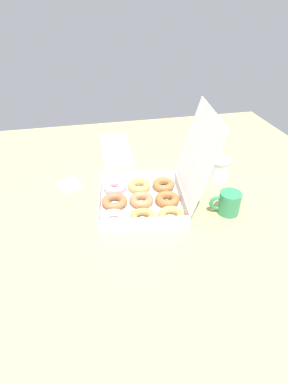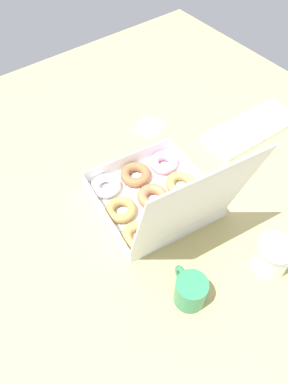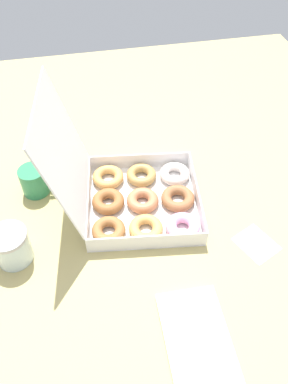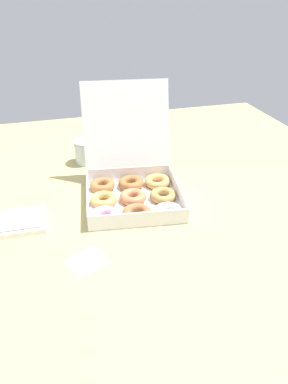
{
  "view_description": "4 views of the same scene",
  "coord_description": "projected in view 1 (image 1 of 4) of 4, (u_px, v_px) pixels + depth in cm",
  "views": [
    {
      "loc": [
        85.36,
        -20.86,
        67.54
      ],
      "look_at": [
        -3.56,
        -1.74,
        5.75
      ],
      "focal_mm": 28.0,
      "sensor_mm": 36.0,
      "label": 1
    },
    {
      "loc": [
        38.94,
        50.24,
        88.57
      ],
      "look_at": [
        -2.16,
        -3.93,
        4.24
      ],
      "focal_mm": 35.0,
      "sensor_mm": 36.0,
      "label": 2
    },
    {
      "loc": [
        -73.21,
        11.16,
        81.66
      ],
      "look_at": [
        -3.82,
        -3.07,
        4.79
      ],
      "focal_mm": 35.0,
      "sensor_mm": 36.0,
      "label": 3
    },
    {
      "loc": [
        -30.1,
        -108.41,
        66.95
      ],
      "look_at": [
        -1.2,
        -5.48,
        4.89
      ],
      "focal_mm": 35.0,
      "sensor_mm": 36.0,
      "label": 4
    }
  ],
  "objects": [
    {
      "name": "paper_napkin",
      "position": [
        69.0,
        185.0,
        1.25
      ],
      "size": [
        12.74,
        11.97,
        0.15
      ],
      "primitive_type": "cube",
      "rotation": [
        0.0,
        0.0,
        0.42
      ],
      "color": "white",
      "rests_on": "ground_plane"
    },
    {
      "name": "keyboard",
      "position": [
        116.0,
        149.0,
        1.5
      ],
      "size": [
        35.33,
        14.89,
        2.2
      ],
      "color": "white",
      "rests_on": "ground_plane"
    },
    {
      "name": "glass_jar",
      "position": [
        218.0,
        169.0,
        1.26
      ],
      "size": [
        9.55,
        9.55,
        9.47
      ],
      "color": "silver",
      "rests_on": "ground_plane"
    },
    {
      "name": "ground_plane",
      "position": [
        151.0,
        212.0,
        1.11
      ],
      "size": [
        180.0,
        180.0,
        2.0
      ],
      "primitive_type": "cube",
      "color": "tan"
    },
    {
      "name": "coffee_mug",
      "position": [
        228.0,
        203.0,
        1.07
      ],
      "size": [
        7.8,
        11.13,
        8.4
      ],
      "color": "#2E8055",
      "rests_on": "ground_plane"
    },
    {
      "name": "donut_box",
      "position": [
        147.0,
        195.0,
        1.12
      ],
      "size": [
        36.48,
        42.91,
        35.6
      ],
      "color": "white",
      "rests_on": "ground_plane"
    }
  ]
}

